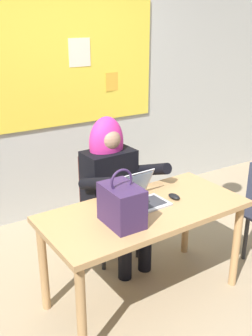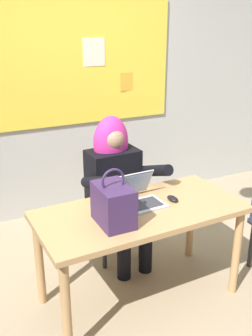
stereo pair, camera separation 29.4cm
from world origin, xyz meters
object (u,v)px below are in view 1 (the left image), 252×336
object	(u,v)px
desk_main	(145,221)
computer_mouse	(174,196)
person_costumed	(113,180)
handbag	(122,205)
laptop	(141,196)
chair_at_desk	(106,200)

from	to	relation	value
desk_main	computer_mouse	xyz separation A→B (m)	(0.27, 0.02, 0.11)
person_costumed	handbag	bearing A→B (deg)	-28.85
desk_main	person_costumed	bearing A→B (deg)	82.04
laptop	computer_mouse	size ratio (longest dim) A/B	3.19
person_costumed	computer_mouse	distance (m)	0.59
laptop	desk_main	bearing A→B (deg)	-110.09
chair_at_desk	handbag	xyz separation A→B (m)	(-0.32, -0.80, 0.37)
chair_at_desk	computer_mouse	size ratio (longest dim) A/B	8.56
computer_mouse	person_costumed	bearing A→B (deg)	104.36
chair_at_desk	laptop	distance (m)	0.67
handbag	computer_mouse	bearing A→B (deg)	12.55
desk_main	computer_mouse	world-z (taller)	computer_mouse
handbag	person_costumed	bearing A→B (deg)	63.98
laptop	handbag	size ratio (longest dim) A/B	0.88
desk_main	laptop	world-z (taller)	laptop
desk_main	person_costumed	world-z (taller)	person_costumed
desk_main	person_costumed	size ratio (longest dim) A/B	1.19
person_costumed	handbag	distance (m)	0.76
laptop	handbag	distance (m)	0.35
desk_main	handbag	size ratio (longest dim) A/B	3.89
desk_main	handbag	bearing A→B (deg)	-158.89
computer_mouse	handbag	bearing A→B (deg)	-172.17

